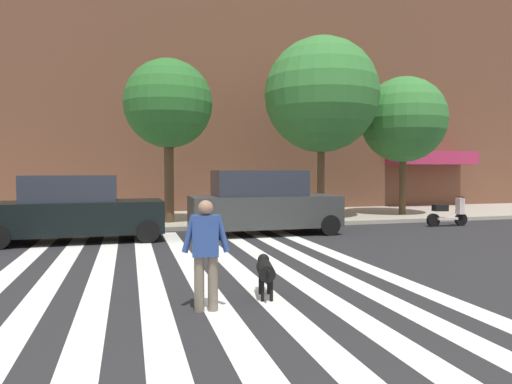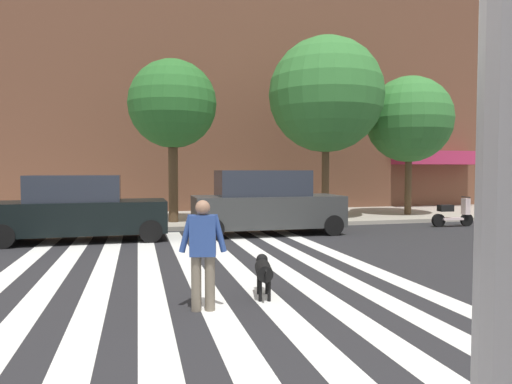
% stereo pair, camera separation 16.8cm
% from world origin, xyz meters
% --- Properties ---
extents(ground_plane, '(160.00, 160.00, 0.00)m').
position_xyz_m(ground_plane, '(0.00, 7.30, 0.00)').
color(ground_plane, '#232326').
extents(sidewalk_far, '(80.00, 6.00, 0.15)m').
position_xyz_m(sidewalk_far, '(0.00, 17.59, 0.07)').
color(sidewalk_far, '#9E9789').
rests_on(sidewalk_far, ground_plane).
extents(crosswalk_stripes, '(7.65, 13.99, 0.01)m').
position_xyz_m(crosswalk_stripes, '(-0.21, 7.30, 0.00)').
color(crosswalk_stripes, silver).
rests_on(crosswalk_stripes, ground_plane).
extents(apartment_block, '(36.95, 18.26, 22.54)m').
position_xyz_m(apartment_block, '(9.23, 29.01, 11.26)').
color(apartment_block, brown).
rests_on(apartment_block, ground_plane).
extents(parked_car_behind_first, '(4.82, 1.96, 1.94)m').
position_xyz_m(parked_car_behind_first, '(-2.95, 13.10, 0.93)').
color(parked_car_behind_first, black).
rests_on(parked_car_behind_first, ground_plane).
extents(parked_car_third_in_line, '(4.82, 1.93, 2.08)m').
position_xyz_m(parked_car_third_in_line, '(2.71, 13.10, 1.01)').
color(parked_car_third_in_line, '#323434').
rests_on(parked_car_third_in_line, ground_plane).
extents(parked_scooter, '(1.63, 0.50, 1.11)m').
position_xyz_m(parked_scooter, '(9.94, 13.27, 0.48)').
color(parked_scooter, black).
rests_on(parked_scooter, ground_plane).
extents(street_tree_nearest, '(3.26, 3.26, 6.02)m').
position_xyz_m(street_tree_nearest, '(-0.03, 16.12, 4.51)').
color(street_tree_nearest, '#4C3823').
rests_on(street_tree_nearest, sidewalk_far).
extents(street_tree_middle, '(4.62, 4.62, 7.29)m').
position_xyz_m(street_tree_middle, '(6.07, 16.09, 5.11)').
color(street_tree_middle, '#4C3823').
rests_on(street_tree_middle, sidewalk_far).
extents(street_tree_further, '(3.71, 3.71, 5.99)m').
position_xyz_m(street_tree_further, '(10.11, 16.41, 4.27)').
color(street_tree_further, '#4C3823').
rests_on(street_tree_further, sidewalk_far).
extents(pedestrian_dog_walker, '(0.71, 0.31, 1.64)m').
position_xyz_m(pedestrian_dog_walker, '(-0.40, 5.60, 0.93)').
color(pedestrian_dog_walker, '#6B6051').
rests_on(pedestrian_dog_walker, ground_plane).
extents(dog_on_leash, '(0.38, 1.01, 0.65)m').
position_xyz_m(dog_on_leash, '(0.66, 6.08, 0.44)').
color(dog_on_leash, black).
rests_on(dog_on_leash, ground_plane).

